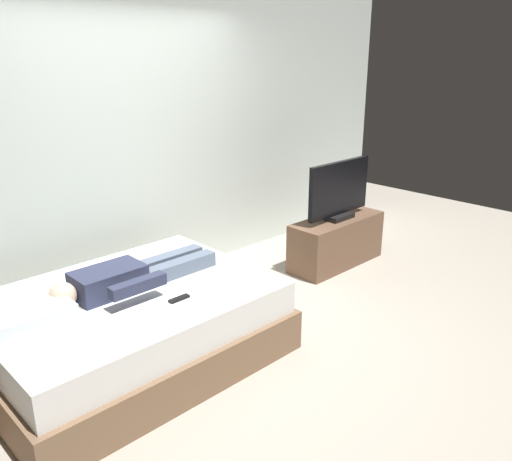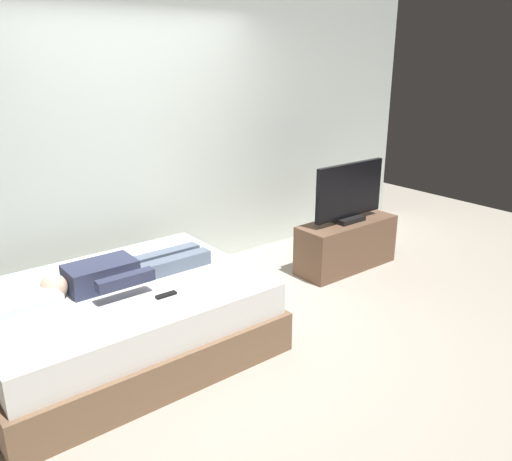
% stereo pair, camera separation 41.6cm
% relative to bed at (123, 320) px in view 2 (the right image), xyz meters
% --- Properties ---
extents(ground_plane, '(10.00, 10.00, 0.00)m').
position_rel_bed_xyz_m(ground_plane, '(0.72, -0.28, -0.26)').
color(ground_plane, '#ADA393').
extents(back_wall, '(6.40, 0.10, 2.80)m').
position_rel_bed_xyz_m(back_wall, '(1.12, 1.15, 1.14)').
color(back_wall, silver).
rests_on(back_wall, ground).
extents(bed, '(1.99, 1.49, 0.54)m').
position_rel_bed_xyz_m(bed, '(0.00, 0.00, 0.00)').
color(bed, brown).
rests_on(bed, ground).
extents(pillow, '(0.48, 0.34, 0.12)m').
position_rel_bed_xyz_m(pillow, '(-0.67, 0.00, 0.34)').
color(pillow, white).
rests_on(pillow, bed).
extents(person, '(1.26, 0.46, 0.18)m').
position_rel_bed_xyz_m(person, '(0.03, 0.05, 0.36)').
color(person, '#2D334C').
rests_on(person, bed).
extents(remote, '(0.15, 0.04, 0.02)m').
position_rel_bed_xyz_m(remote, '(0.18, -0.35, 0.29)').
color(remote, black).
rests_on(remote, bed).
extents(tv_stand, '(1.10, 0.40, 0.50)m').
position_rel_bed_xyz_m(tv_stand, '(2.48, 0.09, -0.01)').
color(tv_stand, brown).
rests_on(tv_stand, ground).
extents(tv, '(0.88, 0.20, 0.59)m').
position_rel_bed_xyz_m(tv, '(2.48, 0.09, 0.52)').
color(tv, black).
rests_on(tv, tv_stand).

